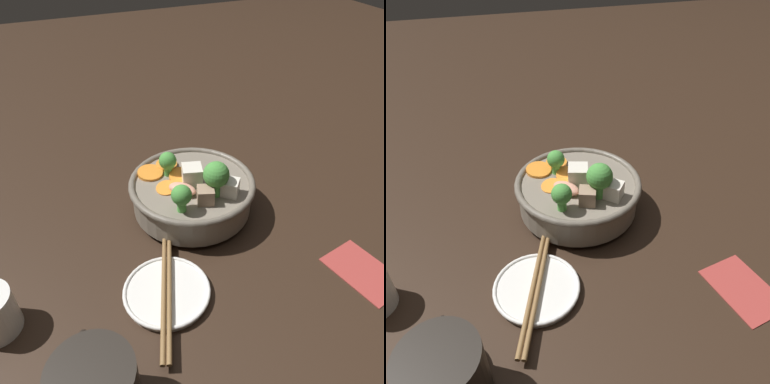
{
  "view_description": "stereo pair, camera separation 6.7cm",
  "coord_description": "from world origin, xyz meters",
  "views": [
    {
      "loc": [
        -0.48,
        0.2,
        0.46
      ],
      "look_at": [
        0.0,
        0.0,
        0.04
      ],
      "focal_mm": 35.0,
      "sensor_mm": 36.0,
      "label": 1
    },
    {
      "loc": [
        -0.5,
        0.14,
        0.46
      ],
      "look_at": [
        0.0,
        0.0,
        0.04
      ],
      "focal_mm": 35.0,
      "sensor_mm": 36.0,
      "label": 2
    }
  ],
  "objects": [
    {
      "name": "ground_plane",
      "position": [
        0.0,
        0.0,
        0.0
      ],
      "size": [
        3.0,
        3.0,
        0.0
      ],
      "primitive_type": "plane",
      "color": "black"
    },
    {
      "name": "stirfry_bowl",
      "position": [
        -0.0,
        0.0,
        0.04
      ],
      "size": [
        0.22,
        0.22,
        0.13
      ],
      "color": "slate",
      "rests_on": "ground_plane"
    },
    {
      "name": "side_saucer",
      "position": [
        -0.16,
        0.11,
        0.01
      ],
      "size": [
        0.13,
        0.13,
        0.01
      ],
      "color": "white",
      "rests_on": "ground_plane"
    },
    {
      "name": "napkin",
      "position": [
        -0.24,
        -0.19,
        0.0
      ],
      "size": [
        0.12,
        0.1,
        0.0
      ],
      "color": "#A33833",
      "rests_on": "ground_plane"
    },
    {
      "name": "chopsticks_pair",
      "position": [
        -0.16,
        0.11,
        0.02
      ],
      "size": [
        0.22,
        0.09,
        0.01
      ],
      "color": "olive",
      "rests_on": "side_saucer"
    }
  ]
}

